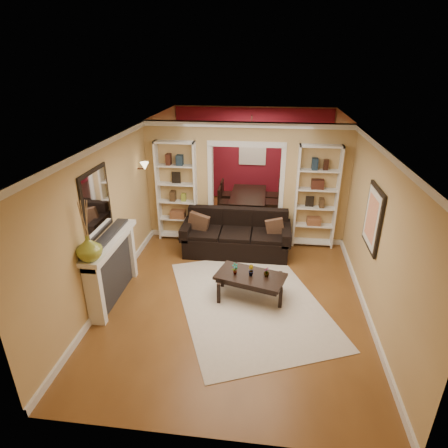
# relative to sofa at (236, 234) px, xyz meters

# --- Properties ---
(floor) EXTENTS (8.00, 8.00, 0.00)m
(floor) POSITION_rel_sofa_xyz_m (0.13, -0.45, -0.45)
(floor) COLOR brown
(floor) RESTS_ON ground
(ceiling) EXTENTS (8.00, 8.00, 0.00)m
(ceiling) POSITION_rel_sofa_xyz_m (0.13, -0.45, 2.25)
(ceiling) COLOR white
(ceiling) RESTS_ON ground
(wall_back) EXTENTS (8.00, 0.00, 8.00)m
(wall_back) POSITION_rel_sofa_xyz_m (0.13, 3.55, 0.90)
(wall_back) COLOR tan
(wall_back) RESTS_ON ground
(wall_front) EXTENTS (8.00, 0.00, 8.00)m
(wall_front) POSITION_rel_sofa_xyz_m (0.13, -4.45, 0.90)
(wall_front) COLOR tan
(wall_front) RESTS_ON ground
(wall_left) EXTENTS (0.00, 8.00, 8.00)m
(wall_left) POSITION_rel_sofa_xyz_m (-2.12, -0.45, 0.90)
(wall_left) COLOR tan
(wall_left) RESTS_ON ground
(wall_right) EXTENTS (0.00, 8.00, 8.00)m
(wall_right) POSITION_rel_sofa_xyz_m (2.38, -0.45, 0.90)
(wall_right) COLOR tan
(wall_right) RESTS_ON ground
(partition_wall) EXTENTS (4.50, 0.15, 2.70)m
(partition_wall) POSITION_rel_sofa_xyz_m (0.13, 0.75, 0.90)
(partition_wall) COLOR tan
(partition_wall) RESTS_ON floor
(red_back_panel) EXTENTS (4.44, 0.04, 2.64)m
(red_back_panel) POSITION_rel_sofa_xyz_m (0.13, 3.52, 0.87)
(red_back_panel) COLOR maroon
(red_back_panel) RESTS_ON floor
(dining_window) EXTENTS (0.78, 0.03, 0.98)m
(dining_window) POSITION_rel_sofa_xyz_m (0.13, 3.48, 1.10)
(dining_window) COLOR #8CA5CC
(dining_window) RESTS_ON wall_back
(area_rug) EXTENTS (3.35, 3.86, 0.01)m
(area_rug) POSITION_rel_sofa_xyz_m (0.41, -1.80, -0.45)
(area_rug) COLOR beige
(area_rug) RESTS_ON floor
(sofa) EXTENTS (2.32, 1.00, 0.91)m
(sofa) POSITION_rel_sofa_xyz_m (0.00, 0.00, 0.00)
(sofa) COLOR black
(sofa) RESTS_ON floor
(pillow_left) EXTENTS (0.46, 0.21, 0.44)m
(pillow_left) POSITION_rel_sofa_xyz_m (-0.82, -0.02, 0.21)
(pillow_left) COLOR brown
(pillow_left) RESTS_ON sofa
(pillow_right) EXTENTS (0.38, 0.13, 0.37)m
(pillow_right) POSITION_rel_sofa_xyz_m (0.82, -0.02, 0.18)
(pillow_right) COLOR brown
(pillow_right) RESTS_ON sofa
(coffee_table) EXTENTS (1.31, 0.94, 0.45)m
(coffee_table) POSITION_rel_sofa_xyz_m (0.41, -1.65, -0.23)
(coffee_table) COLOR black
(coffee_table) RESTS_ON floor
(plant_left) EXTENTS (0.14, 0.13, 0.22)m
(plant_left) POSITION_rel_sofa_xyz_m (0.13, -1.65, 0.10)
(plant_left) COLOR #336626
(plant_left) RESTS_ON coffee_table
(plant_center) EXTENTS (0.13, 0.14, 0.20)m
(plant_center) POSITION_rel_sofa_xyz_m (0.41, -1.65, 0.09)
(plant_center) COLOR #336626
(plant_center) RESTS_ON coffee_table
(plant_right) EXTENTS (0.10, 0.10, 0.18)m
(plant_right) POSITION_rel_sofa_xyz_m (0.68, -1.65, 0.08)
(plant_right) COLOR #336626
(plant_right) RESTS_ON coffee_table
(bookshelf_left) EXTENTS (0.90, 0.30, 2.30)m
(bookshelf_left) POSITION_rel_sofa_xyz_m (-1.42, 0.58, 0.70)
(bookshelf_left) COLOR white
(bookshelf_left) RESTS_ON floor
(bookshelf_right) EXTENTS (0.90, 0.30, 2.30)m
(bookshelf_right) POSITION_rel_sofa_xyz_m (1.68, 0.58, 0.70)
(bookshelf_right) COLOR white
(bookshelf_right) RESTS_ON floor
(fireplace) EXTENTS (0.32, 1.70, 1.16)m
(fireplace) POSITION_rel_sofa_xyz_m (-1.96, -1.95, 0.13)
(fireplace) COLOR white
(fireplace) RESTS_ON floor
(vase) EXTENTS (0.47, 0.47, 0.40)m
(vase) POSITION_rel_sofa_xyz_m (-1.96, -2.65, 0.91)
(vase) COLOR olive
(vase) RESTS_ON fireplace
(mirror) EXTENTS (0.03, 0.95, 1.10)m
(mirror) POSITION_rel_sofa_xyz_m (-2.10, -1.95, 1.35)
(mirror) COLOR silver
(mirror) RESTS_ON wall_left
(wall_sconce) EXTENTS (0.18, 0.18, 0.22)m
(wall_sconce) POSITION_rel_sofa_xyz_m (-2.02, 0.10, 1.38)
(wall_sconce) COLOR #FFE0A5
(wall_sconce) RESTS_ON wall_left
(framed_art) EXTENTS (0.04, 0.85, 1.05)m
(framed_art) POSITION_rel_sofa_xyz_m (2.34, -1.45, 1.10)
(framed_art) COLOR black
(framed_art) RESTS_ON wall_right
(dining_table) EXTENTS (1.66, 0.92, 0.58)m
(dining_table) POSITION_rel_sofa_xyz_m (0.15, 2.24, -0.16)
(dining_table) COLOR black
(dining_table) RESTS_ON floor
(dining_chair_nw) EXTENTS (0.55, 0.55, 0.84)m
(dining_chair_nw) POSITION_rel_sofa_xyz_m (-0.40, 1.94, -0.03)
(dining_chair_nw) COLOR black
(dining_chair_nw) RESTS_ON floor
(dining_chair_ne) EXTENTS (0.57, 0.57, 0.94)m
(dining_chair_ne) POSITION_rel_sofa_xyz_m (0.70, 1.94, 0.02)
(dining_chair_ne) COLOR black
(dining_chair_ne) RESTS_ON floor
(dining_chair_sw) EXTENTS (0.45, 0.45, 0.86)m
(dining_chair_sw) POSITION_rel_sofa_xyz_m (-0.40, 2.54, -0.02)
(dining_chair_sw) COLOR black
(dining_chair_sw) RESTS_ON floor
(dining_chair_se) EXTENTS (0.56, 0.56, 0.91)m
(dining_chair_se) POSITION_rel_sofa_xyz_m (0.70, 2.54, 0.00)
(dining_chair_se) COLOR black
(dining_chair_se) RESTS_ON floor
(chandelier) EXTENTS (0.50, 0.50, 0.30)m
(chandelier) POSITION_rel_sofa_xyz_m (0.13, 2.25, 1.57)
(chandelier) COLOR #39211A
(chandelier) RESTS_ON ceiling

